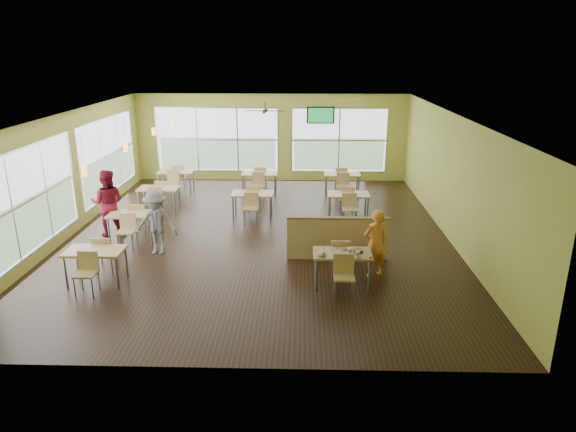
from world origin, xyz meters
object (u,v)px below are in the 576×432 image
Objects in this scene: main_table at (342,258)px; food_basket at (358,251)px; man_plaid at (375,243)px; half_wall_divider at (338,238)px.

main_table is 6.84× the size of food_basket.
food_basket is (-0.41, -0.46, 0.01)m from man_plaid.
main_table is 0.37m from food_basket.
food_basket is at bearing -76.72° from half_wall_divider.
food_basket is at bearing 24.91° from man_plaid.
half_wall_divider is at bearing 90.00° from main_table.
half_wall_divider is 1.23m from man_plaid.
man_plaid is 6.89× the size of food_basket.
main_table is 0.99× the size of man_plaid.
main_table is at bearing -171.99° from food_basket.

